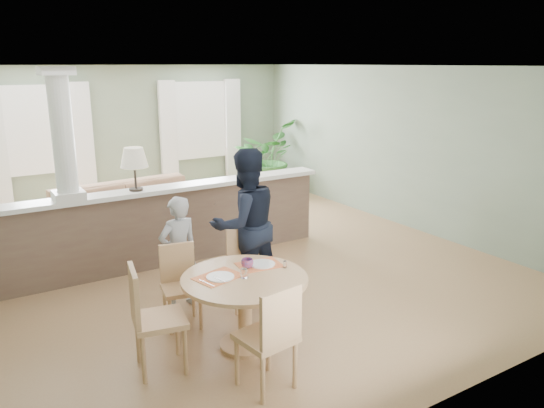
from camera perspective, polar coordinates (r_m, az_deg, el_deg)
ground at (r=7.73m, az=-5.96°, el=-5.88°), size 8.00×8.00×0.00m
room_shell at (r=7.84m, az=-8.56°, el=8.00°), size 7.02×8.02×2.71m
pony_wall at (r=7.34m, az=-13.72°, el=-1.57°), size 5.32×0.38×2.70m
sofa at (r=8.82m, az=-14.93°, el=-0.76°), size 3.02×1.39×0.86m
houseplant at (r=11.39m, az=-0.70°, el=5.04°), size 1.85×1.85×1.56m
dining_table at (r=5.23m, az=-2.96°, el=-9.33°), size 1.23×1.23×0.84m
chair_far_boy at (r=5.80m, az=-9.88°, el=-8.18°), size 0.46×0.46×0.87m
chair_far_man at (r=6.14m, az=-2.89°, el=-6.50°), size 0.50×0.50×0.90m
chair_near at (r=4.58m, az=-0.05°, el=-13.79°), size 0.50×0.50×0.98m
chair_side at (r=4.97m, az=-12.97°, el=-11.52°), size 0.54×0.54×1.01m
child_person at (r=6.12m, az=-10.02°, el=-5.18°), size 0.52×0.38×1.32m
man_person at (r=6.23m, az=-2.91°, el=-2.22°), size 0.88×0.69×1.81m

